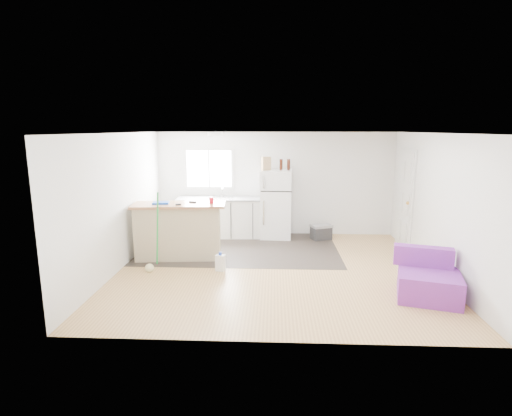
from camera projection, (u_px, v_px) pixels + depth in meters
The scene contains 19 objects.
room at pixel (275, 203), 6.91m from camera, with size 5.51×5.01×2.41m.
vinyl_zone at pixel (240, 248), 8.40m from camera, with size 4.05×2.50×0.00m, color #2E2822.
window at pixel (209, 169), 9.35m from camera, with size 1.18×0.06×0.98m.
interior_door at pixel (405, 199), 8.34m from camera, with size 0.11×0.92×2.10m.
ceiling_fixture at pixel (215, 134), 7.92m from camera, with size 0.30×0.30×0.07m, color white.
kitchen_cabinets at pixel (222, 217), 9.25m from camera, with size 2.06×0.73×1.19m.
peninsula at pixel (179, 231), 7.68m from camera, with size 1.80×0.83×1.07m.
refrigerator at pixel (276, 204), 9.11m from camera, with size 0.72×0.68×1.56m.
cooler at pixel (321, 232), 9.04m from camera, with size 0.53×0.45×0.34m.
purple_seat at pixel (428, 281), 5.91m from camera, with size 1.05×1.02×0.71m.
cleaner_jug at pixel (220, 263), 7.03m from camera, with size 0.18×0.15×0.35m.
mop at pixel (151, 259), 7.00m from camera, with size 0.32×0.38×1.43m.
red_cup at pixel (211, 200), 7.59m from camera, with size 0.08×0.08×0.12m, color red.
blue_tray at pixel (161, 203), 7.56m from camera, with size 0.30×0.22×0.04m, color #1343B4.
tool_a at pixel (193, 202), 7.67m from camera, with size 0.14×0.05×0.03m, color black.
tool_b at pixel (178, 204), 7.42m from camera, with size 0.10×0.04×0.03m, color black.
cardboard_box at pixel (266, 164), 8.88m from camera, with size 0.20×0.10×0.30m, color tan.
bottle_left at pixel (281, 165), 8.87m from camera, with size 0.07×0.07×0.25m, color #38150A.
bottle_right at pixel (289, 165), 8.90m from camera, with size 0.07×0.07×0.25m, color #38150A.
Camera 1 is at (-0.02, -6.80, 2.47)m, focal length 28.00 mm.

